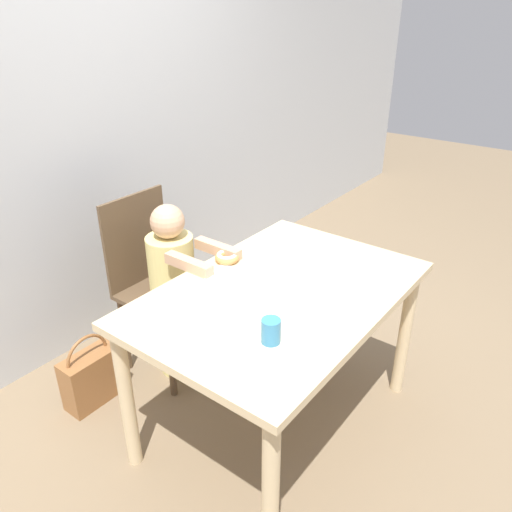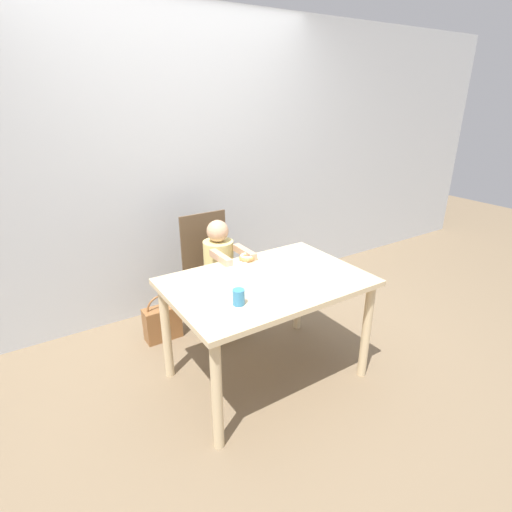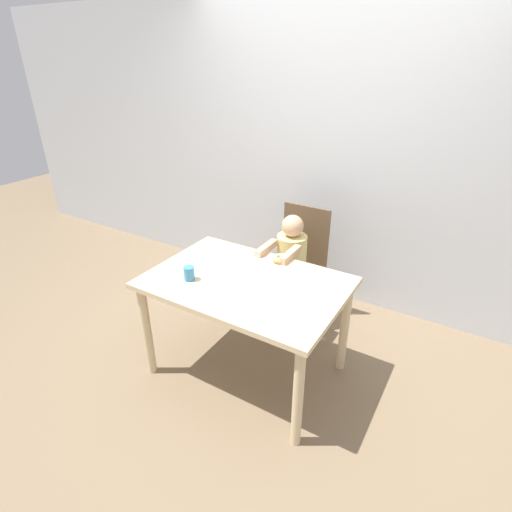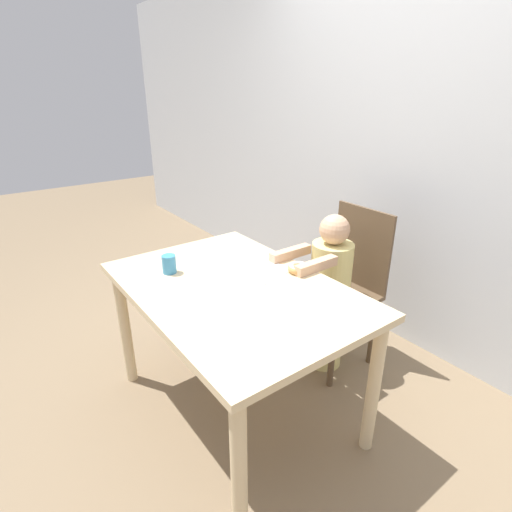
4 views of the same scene
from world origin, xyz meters
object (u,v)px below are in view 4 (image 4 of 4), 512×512
Objects in this scene: chair at (344,287)px; handbag at (298,305)px; child_figure at (329,293)px; cup at (169,264)px; donut at (299,268)px.

handbag is at bearing 174.24° from chair.
child_figure is at bearing -21.59° from handbag.
handbag is 4.23× the size of cup.
child_figure is 10.42× the size of cup.
donut reaches higher than handbag.
cup is (-0.31, -0.83, 0.29)m from child_figure.
handbag is at bearing 97.16° from cup.
chair is 8.52× the size of donut.
cup is (-0.38, -0.52, 0.02)m from donut.
child_figure is 0.93m from cup.
chair is at bearing -5.76° from handbag.
chair is 2.45× the size of handbag.
chair is 10.36× the size of cup.
chair is 0.13m from child_figure.
child_figure is 8.57× the size of donut.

